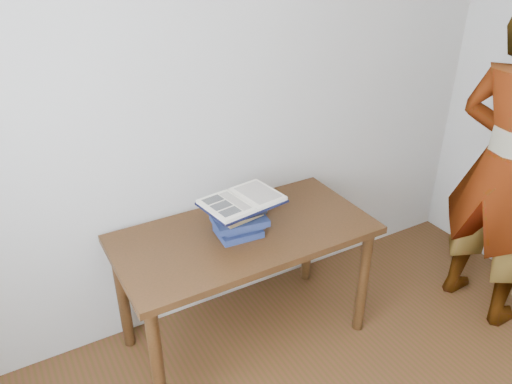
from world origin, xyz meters
TOP-DOWN VIEW (x-y plane):
  - desk at (-0.08, 1.38)m, footprint 1.30×0.65m
  - book_stack at (-0.11, 1.38)m, footprint 0.28×0.21m
  - open_book at (-0.08, 1.40)m, footprint 0.41×0.32m
  - reader at (1.28, 0.94)m, footprint 0.47×0.68m

SIDE VIEW (x-z plane):
  - desk at x=-0.08m, z-range 0.25..0.95m
  - book_stack at x=-0.11m, z-range 0.70..0.85m
  - open_book at x=-0.08m, z-range 0.85..0.88m
  - reader at x=1.28m, z-range 0.00..1.81m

